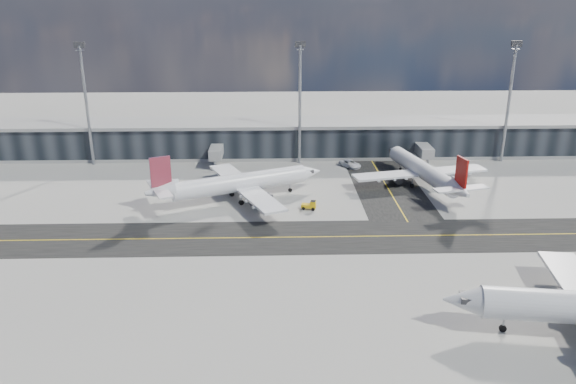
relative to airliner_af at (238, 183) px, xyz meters
name	(u,v)px	position (x,y,z in m)	size (l,w,h in m)	color
ground	(313,247)	(13.58, -22.25, -3.62)	(300.00, 300.00, 0.00)	gray
taxiway_lanes	(330,221)	(17.49, -11.51, -3.61)	(180.00, 63.00, 0.03)	black
terminal_concourse	(298,139)	(13.62, 32.69, 0.47)	(152.00, 19.80, 8.80)	black
floodlight_masts	(300,99)	(13.58, 25.75, 11.99)	(102.50, 0.70, 28.90)	gray
airliner_af	(238,183)	(0.00, 0.00, 0.00)	(35.34, 30.52, 10.96)	white
airliner_redtail	(424,171)	(39.27, 7.37, -0.15)	(30.27, 35.25, 10.51)	white
baggage_tug	(310,205)	(14.16, -5.40, -2.74)	(3.03, 1.97, 1.76)	#E7B40C
service_van	(350,164)	(25.50, 21.75, -2.78)	(2.80, 6.08, 1.69)	white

